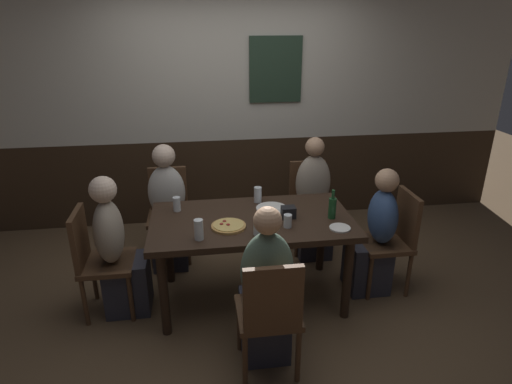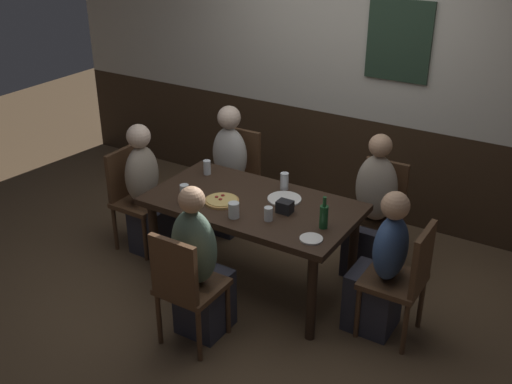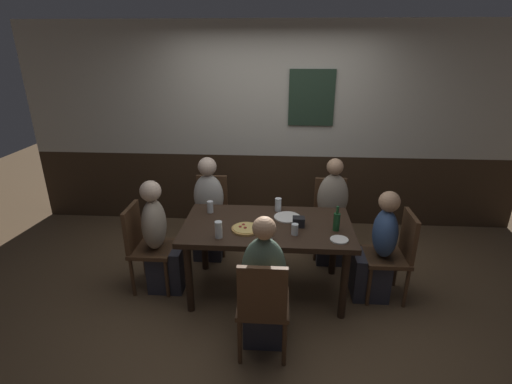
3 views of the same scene
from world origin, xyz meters
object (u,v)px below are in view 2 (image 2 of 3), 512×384
Objects in this scene: highball_clear at (284,182)px; person_mid_near at (200,274)px; chair_head_east at (404,276)px; condiment_caddy at (285,207)px; beer_glass_half at (185,195)px; chair_right_far at (379,208)px; person_right_far at (372,216)px; person_left_far at (227,178)px; plate_white_small at (311,239)px; pint_glass_pale at (234,211)px; chair_mid_near at (185,284)px; pizza at (222,201)px; plate_white_large at (284,199)px; chair_head_west at (134,194)px; chair_left_far at (237,172)px; tumbler_short at (268,215)px; dining_table at (253,212)px; person_head_west at (148,199)px; beer_bottle_green at (324,216)px; pint_glass_stout at (207,168)px; person_head_east at (381,274)px.

person_mid_near is at bearing -95.41° from highball_clear.
person_mid_near is (-1.21, -0.69, -0.01)m from chair_head_east.
beer_glass_half is at bearing -159.40° from condiment_caddy.
person_mid_near is at bearing -114.43° from chair_right_far.
person_right_far reaches higher than chair_right_far.
person_mid_near is (0.70, -1.37, -0.01)m from person_left_far.
pint_glass_pale is at bearing -179.30° from plate_white_small.
chair_mid_near is at bearing -53.49° from beer_glass_half.
pint_glass_pale is at bearing -125.24° from person_right_far.
pizza is at bearing -137.54° from person_right_far.
person_mid_near is at bearing -102.52° from plate_white_large.
chair_head_west is at bearing -160.17° from person_right_far.
person_left_far reaches higher than chair_left_far.
chair_right_far is 1.16m from tumbler_short.
highball_clear is at bearing 73.31° from dining_table.
chair_mid_near is 3.43× the size of plate_white_large.
dining_table is 11.73× the size of highball_clear.
dining_table is 15.72× the size of tumbler_short.
highball_clear is 0.53× the size of plate_white_large.
person_head_west reaches higher than chair_head_east.
chair_head_west is at bearing 172.68° from tumbler_short.
chair_head_east is 0.77× the size of person_head_west.
beer_bottle_green is 0.21m from plate_white_small.
condiment_caddy is at bearing 12.32° from pizza.
chair_left_far reaches higher than tumbler_short.
plate_white_large is (-0.06, 0.34, -0.04)m from tumbler_short.
person_left_far is 0.77m from person_head_west.
chair_head_east is 1.83m from pint_glass_stout.
chair_mid_near is at bearing -110.56° from tumbler_short.
beer_bottle_green is at bearing -172.20° from chair_head_east.
beer_glass_half is (-0.22, -0.16, 0.05)m from pizza.
person_left_far reaches higher than pint_glass_stout.
person_mid_near reaches higher than pizza.
chair_head_east is at bearing -19.83° from person_left_far.
highball_clear is 0.39m from condiment_caddy.
chair_right_far is 3.73× the size of beer_bottle_green.
beer_bottle_green is (1.83, -0.08, 0.33)m from chair_head_west.
chair_right_far is at bearing 66.56° from tumbler_short.
highball_clear is at bearing 84.59° from person_mid_near.
plate_white_small is (-0.58, -0.27, 0.25)m from chair_head_east.
beer_glass_half is at bearing -134.41° from chair_right_far.
beer_bottle_green is (-0.07, -0.93, 0.33)m from chair_right_far.
pint_glass_pale reaches higher than tumbler_short.
chair_head_west is (-1.21, 0.00, -0.16)m from dining_table.
tumbler_short is at bearing 69.44° from chair_mid_near.
person_head_east is at bearing 13.22° from tumbler_short.
chair_head_east is (0.51, -0.85, 0.00)m from chair_right_far.
chair_left_far is at bearing 154.02° from person_head_east.
chair_left_far is 0.75× the size of person_right_far.
chair_mid_near is 3.73× the size of beer_bottle_green.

